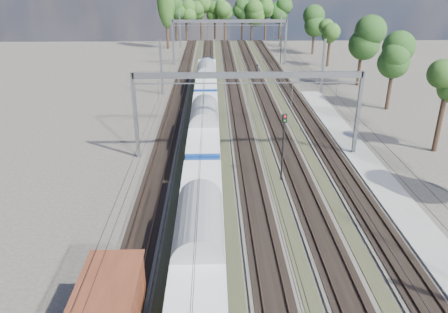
{
  "coord_description": "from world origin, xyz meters",
  "views": [
    {
      "loc": [
        -3.57,
        -12.88,
        18.46
      ],
      "look_at": [
        -2.59,
        23.32,
        2.8
      ],
      "focal_mm": 35.0,
      "sensor_mm": 36.0,
      "label": 1
    }
  ],
  "objects_px": {
    "signal_near": "(283,139)",
    "worker": "(258,70)",
    "signal_far": "(281,47)",
    "emu_train": "(204,123)"
  },
  "relations": [
    {
      "from": "worker",
      "to": "signal_near",
      "type": "xyz_separation_m",
      "value": [
        -2.09,
        -44.39,
        3.15
      ]
    },
    {
      "from": "emu_train",
      "to": "signal_far",
      "type": "bearing_deg",
      "value": 71.43
    },
    {
      "from": "emu_train",
      "to": "signal_far",
      "type": "xyz_separation_m",
      "value": [
        15.09,
        44.91,
        0.83
      ]
    },
    {
      "from": "signal_far",
      "to": "worker",
      "type": "bearing_deg",
      "value": -124.29
    },
    {
      "from": "worker",
      "to": "signal_near",
      "type": "height_order",
      "value": "signal_near"
    },
    {
      "from": "emu_train",
      "to": "worker",
      "type": "relative_size",
      "value": 34.33
    },
    {
      "from": "worker",
      "to": "signal_far",
      "type": "distance_m",
      "value": 11.26
    },
    {
      "from": "emu_train",
      "to": "signal_near",
      "type": "distance_m",
      "value": 11.58
    },
    {
      "from": "worker",
      "to": "signal_far",
      "type": "relative_size",
      "value": 0.35
    },
    {
      "from": "signal_near",
      "to": "worker",
      "type": "bearing_deg",
      "value": 74.02
    }
  ]
}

